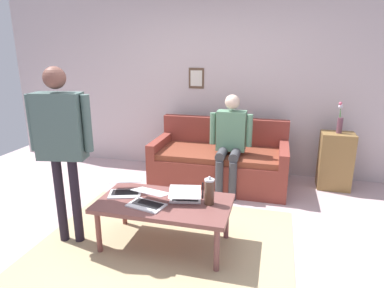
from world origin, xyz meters
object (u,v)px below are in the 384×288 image
(laptop_center, at_px, (148,200))
(french_press, at_px, (209,191))
(laptop_right, at_px, (125,189))
(person_standing, at_px, (61,135))
(couch, at_px, (220,163))
(flower_vase, at_px, (340,119))
(laptop_left, at_px, (185,196))
(coffee_table, at_px, (164,206))
(side_shelf, at_px, (335,161))
(person_seated, at_px, (230,138))

(laptop_center, xyz_separation_m, french_press, (-0.54, -0.15, 0.08))
(laptop_right, bearing_deg, person_standing, 27.03)
(couch, relative_size, flower_vase, 4.40)
(laptop_left, distance_m, french_press, 0.25)
(laptop_center, relative_size, person_standing, 0.23)
(laptop_right, xyz_separation_m, person_standing, (0.49, 0.25, 0.58))
(couch, distance_m, french_press, 1.63)
(coffee_table, distance_m, side_shelf, 2.59)
(french_press, xyz_separation_m, flower_vase, (-1.35, -1.83, 0.37))
(person_standing, relative_size, person_seated, 1.32)
(side_shelf, xyz_separation_m, flower_vase, (0.01, 0.00, 0.57))
(laptop_left, bearing_deg, couch, -92.08)
(laptop_center, distance_m, french_press, 0.57)
(flower_vase, bearing_deg, person_seated, 18.68)
(coffee_table, bearing_deg, flower_vase, -133.07)
(person_standing, bearing_deg, laptop_left, -168.05)
(flower_vase, relative_size, person_seated, 0.32)
(person_standing, bearing_deg, french_press, -170.80)
(french_press, relative_size, flower_vase, 0.66)
(flower_vase, bearing_deg, side_shelf, -178.88)
(laptop_center, distance_m, side_shelf, 2.75)
(couch, height_order, side_shelf, couch)
(laptop_center, xyz_separation_m, person_standing, (0.80, 0.06, 0.59))
(coffee_table, height_order, person_seated, person_seated)
(coffee_table, xyz_separation_m, side_shelf, (-1.77, -1.89, -0.03))
(flower_vase, bearing_deg, french_press, 53.65)
(laptop_left, bearing_deg, flower_vase, -131.06)
(french_press, xyz_separation_m, side_shelf, (-1.35, -1.83, -0.20))
(coffee_table, relative_size, person_seated, 0.98)
(coffee_table, xyz_separation_m, laptop_right, (0.44, -0.09, 0.09))
(laptop_center, bearing_deg, coffee_table, -141.22)
(coffee_table, bearing_deg, couch, -98.34)
(coffee_table, bearing_deg, laptop_left, -158.12)
(side_shelf, bearing_deg, flower_vase, 1.12)
(laptop_right, xyz_separation_m, french_press, (-0.85, 0.03, 0.08))
(laptop_left, xyz_separation_m, person_seated, (-0.22, -1.36, 0.23))
(couch, xyz_separation_m, laptop_left, (0.06, 1.58, 0.19))
(laptop_left, bearing_deg, side_shelf, -131.18)
(coffee_table, bearing_deg, laptop_center, 38.78)
(coffee_table, height_order, side_shelf, side_shelf)
(coffee_table, xyz_separation_m, flower_vase, (-1.77, -1.89, 0.54))
(side_shelf, bearing_deg, laptop_left, 48.82)
(couch, height_order, laptop_left, couch)
(coffee_table, distance_m, person_standing, 1.15)
(laptop_left, xyz_separation_m, person_standing, (1.11, 0.23, 0.59))
(couch, height_order, french_press, couch)
(couch, height_order, laptop_center, couch)
(coffee_table, distance_m, flower_vase, 2.64)
(laptop_center, xyz_separation_m, laptop_right, (0.32, -0.18, 0.00))
(laptop_left, xyz_separation_m, side_shelf, (-1.59, -1.82, -0.11))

